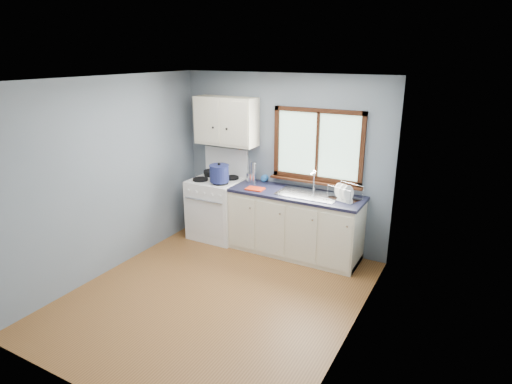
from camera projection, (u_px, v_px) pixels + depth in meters
The scene contains 19 objects.
floor at pixel (216, 296), 5.10m from camera, with size 3.20×3.60×0.02m, color brown.
ceiling at pixel (209, 78), 4.32m from camera, with size 3.20×3.60×0.02m, color white.
wall_back at pixel (283, 161), 6.22m from camera, with size 3.20×0.02×2.50m, color slate.
wall_front at pixel (77, 264), 3.20m from camera, with size 3.20×0.02×2.50m, color slate.
wall_left at pixel (108, 177), 5.45m from camera, with size 0.02×3.60×2.50m, color slate.
wall_right at pixel (357, 223), 3.98m from camera, with size 0.02×3.60×2.50m, color slate.
gas_range at pixel (217, 206), 6.61m from camera, with size 0.76×0.69×1.36m.
base_cabinets at pixel (295, 227), 6.06m from camera, with size 1.85×0.60×0.88m.
countertop at pixel (296, 194), 5.90m from camera, with size 1.89×0.64×0.04m, color black.
sink at pixel (308, 199), 5.83m from camera, with size 0.84×0.46×0.44m.
window at pixel (317, 151), 5.87m from camera, with size 1.36×0.10×1.03m.
upper_cabinets at pixel (226, 121), 6.28m from camera, with size 0.95×0.35×0.70m.
skillet at pixel (212, 172), 6.66m from camera, with size 0.40×0.30×0.05m.
stockpot at pixel (219, 173), 6.22m from camera, with size 0.34×0.34×0.28m.
utensil_crock at pixel (250, 177), 6.34m from camera, with size 0.15×0.15×0.37m.
thermos at pixel (253, 173), 6.27m from camera, with size 0.07×0.07×0.32m, color silver.
soap_bottle at pixel (263, 174), 6.33m from camera, with size 0.10×0.10×0.26m, color #2767AF.
dish_towel at pixel (255, 189), 6.03m from camera, with size 0.25×0.18×0.02m, color red.
dish_rack at pixel (344, 195), 5.62m from camera, with size 0.46×0.41×0.20m.
Camera 1 is at (2.56, -3.69, 2.76)m, focal length 30.00 mm.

